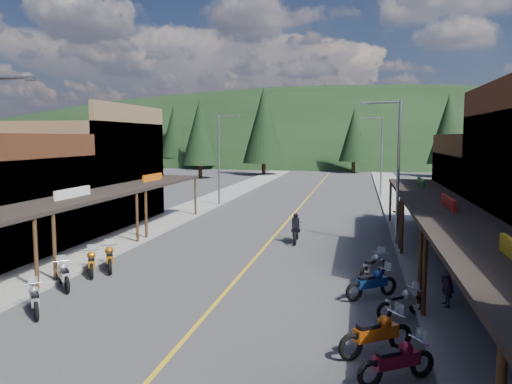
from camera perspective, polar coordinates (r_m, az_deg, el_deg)
The scene contains 31 objects.
ground at distance 21.67m, azimuth -2.15°, elevation -9.86°, with size 220.00×220.00×0.00m, color #38383A.
centerline at distance 40.96m, azimuth 4.59°, elevation -2.20°, with size 0.15×90.00×0.01m, color gold.
sidewalk_west at distance 42.90m, azimuth -7.02°, elevation -1.75°, with size 3.40×94.00×0.15m, color gray.
sidewalk_east at distance 40.81m, azimuth 16.81°, elevation -2.38°, with size 3.40×94.00×0.15m, color gray.
shop_west_3 at distance 36.78m, azimuth -19.04°, elevation 2.02°, with size 10.90×10.20×8.20m.
shop_east_3 at distance 32.88m, azimuth 27.08°, elevation -0.51°, with size 10.90×10.20×6.20m.
streetlight_1 at distance 43.90m, azimuth -4.09°, elevation 4.21°, with size 2.16×0.18×8.00m.
streetlight_2 at distance 28.32m, azimuth 15.66°, elevation 2.88°, with size 2.16×0.18×8.00m.
streetlight_3 at distance 50.27m, azimuth 13.99°, elevation 4.30°, with size 2.16×0.18×8.00m.
ridge_hill at distance 155.40m, azimuth 9.92°, elevation 3.95°, with size 310.00×140.00×60.00m, color black.
pine_0 at distance 93.73m, azimuth -17.06°, elevation 6.27°, with size 5.04×5.04×11.00m.
pine_1 at distance 94.77m, azimuth -6.12°, elevation 6.96°, with size 5.88×5.88×12.50m.
pine_2 at distance 79.66m, azimuth 0.89°, elevation 7.68°, with size 6.72×6.72×14.00m.
pine_3 at distance 86.21m, azimuth 11.15°, elevation 6.45°, with size 5.04×5.04×11.00m.
pine_4 at distance 81.26m, azimuth 21.10°, elevation 6.70°, with size 5.88×5.88×12.50m.
pine_7 at distance 103.09m, azimuth -9.36°, elevation 6.85°, with size 5.88×5.88×12.50m.
pine_8 at distance 65.99m, azimuth -12.49°, elevation 6.08°, with size 4.48×4.48×10.00m.
pine_10 at distance 73.89m, azimuth -6.44°, elevation 6.81°, with size 5.38×5.38×11.60m.
pine_11 at distance 60.11m, azimuth 26.38°, elevation 6.73°, with size 5.82×5.82×12.40m.
bike_west_5 at distance 18.93m, azimuth -23.98°, elevation -11.03°, with size 0.66×1.99×1.13m, color gray, non-canonical shape.
bike_west_6 at distance 21.55m, azimuth -21.11°, elevation -8.73°, with size 0.70×2.10×1.20m, color #ABAAB0, non-canonical shape.
bike_west_7 at distance 23.23m, azimuth -18.29°, elevation -7.55°, with size 0.70×2.10×1.20m, color #C46C0E, non-canonical shape.
bike_west_8 at distance 23.73m, azimuth -16.40°, elevation -7.11°, with size 0.74×2.22×1.27m, color #B8620D, non-canonical shape.
bike_east_4 at distance 13.33m, azimuth 15.80°, elevation -17.89°, with size 0.72×2.16×1.23m, color maroon, non-canonical shape.
bike_east_5 at distance 14.68m, azimuth 13.58°, elevation -15.29°, with size 0.78×2.34×1.33m, color #C34F0D, non-canonical shape.
bike_east_6 at distance 17.75m, azimuth 16.24°, elevation -11.92°, with size 0.65×1.94×1.11m, color #AAA9AF, non-canonical shape.
bike_east_7 at distance 19.42m, azimuth 13.09°, elevation -9.98°, with size 0.75×2.24×1.28m, color navy, non-canonical shape.
bike_east_8 at distance 21.90m, azimuth 13.26°, elevation -8.13°, with size 0.75×2.24×1.28m, color #9E9FA4, non-canonical shape.
rider_on_bike at distance 28.74m, azimuth 4.60°, elevation -4.41°, with size 0.88×2.35×1.76m.
pedestrian_east_a at distance 18.84m, azimuth 21.03°, elevation -9.37°, with size 0.68×0.44×1.86m, color #252031.
pedestrian_east_b at distance 34.93m, azimuth 15.98°, elevation -2.28°, with size 0.80×0.46×1.65m, color brown.
Camera 1 is at (5.02, -20.21, 6.02)m, focal length 35.00 mm.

